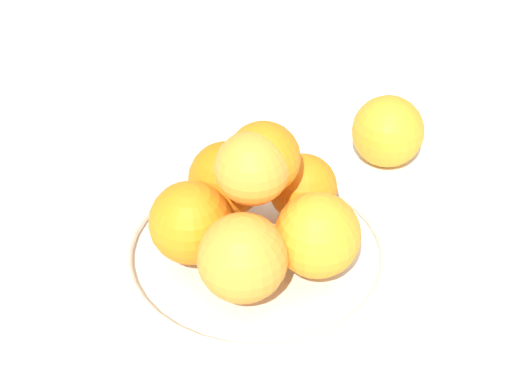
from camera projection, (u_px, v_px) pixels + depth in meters
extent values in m
plane|color=silver|center=(256.00, 268.00, 0.86)|extent=(4.00, 4.00, 0.00)
cylinder|color=silver|center=(256.00, 262.00, 0.85)|extent=(0.26, 0.26, 0.02)
torus|color=silver|center=(256.00, 250.00, 0.84)|extent=(0.27, 0.27, 0.01)
sphere|color=orange|center=(226.00, 179.00, 0.85)|extent=(0.08, 0.08, 0.08)
sphere|color=orange|center=(191.00, 223.00, 0.80)|extent=(0.08, 0.08, 0.08)
sphere|color=orange|center=(243.00, 258.00, 0.76)|extent=(0.08, 0.08, 0.08)
sphere|color=orange|center=(317.00, 235.00, 0.79)|extent=(0.08, 0.08, 0.08)
sphere|color=orange|center=(303.00, 188.00, 0.85)|extent=(0.07, 0.07, 0.07)
sphere|color=orange|center=(253.00, 168.00, 0.77)|extent=(0.07, 0.07, 0.07)
sphere|color=orange|center=(261.00, 157.00, 0.78)|extent=(0.07, 0.07, 0.07)
sphere|color=orange|center=(388.00, 131.00, 0.97)|extent=(0.08, 0.08, 0.08)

